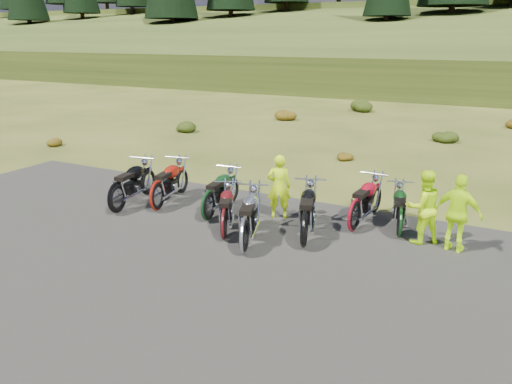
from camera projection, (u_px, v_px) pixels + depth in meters
The scene contains 21 objects.
ground at pixel (228, 251), 10.88m from camera, with size 300.00×300.00×0.00m, color #353D14.
gravel_pad at pixel (173, 291), 9.19m from camera, with size 20.00×12.00×0.04m, color black.
hill_slope at pixel (466, 80), 53.22m from camera, with size 300.00×46.00×3.00m, color #2B3B13, non-canonical shape.
hill_plateau at pixel (496, 58), 104.02m from camera, with size 300.00×90.00×9.17m, color #2B3B13.
shrub_0 at pixel (56, 141), 21.17m from camera, with size 0.77×0.77×0.45m, color brown.
shrub_1 at pixel (185, 125), 24.36m from camera, with size 1.03×1.03×0.61m, color #20330C.
shrub_2 at pixel (284, 114), 27.55m from camera, with size 1.30×1.30×0.77m, color brown.
shrub_3 at pixel (362, 104), 30.74m from camera, with size 1.56×1.56×0.92m, color #20330C.
shrub_4 at pixel (343, 154), 18.78m from camera, with size 0.77×0.77×0.45m, color brown.
shrub_5 at pixel (444, 135), 21.97m from camera, with size 1.03×1.03×0.61m, color #20330C.
motorcycle_0 at pixel (119, 213), 13.19m from camera, with size 2.34×0.78×1.23m, color black, non-canonical shape.
motorcycle_1 at pixel (158, 211), 13.36m from camera, with size 2.29×0.76×1.20m, color maroon, non-canonical shape.
motorcycle_2 at pixel (209, 221), 12.65m from camera, with size 2.19×0.73×1.15m, color #0E3314, non-canonical shape.
motorcycle_3 at pixel (244, 254), 10.74m from camera, with size 2.29×0.76×1.20m, color #ADADB2, non-canonical shape.
motorcycle_4 at pixel (224, 240), 11.47m from camera, with size 2.06×0.69×1.08m, color #560E12, non-canonical shape.
motorcycle_5 at pixel (304, 248), 11.04m from camera, with size 2.35×0.78×1.23m, color black, non-canonical shape.
motorcycle_6 at pixel (353, 232), 11.95m from camera, with size 2.23×0.74×1.17m, color maroon, non-canonical shape.
motorcycle_7 at pixel (398, 238), 11.58m from camera, with size 2.01×0.67×1.05m, color black, non-canonical shape.
person_middle at pixel (279, 188), 12.58m from camera, with size 0.60×0.39×1.65m, color #B7E80C.
person_right_a at pixel (423, 208), 11.04m from camera, with size 0.82×0.64×1.68m, color #B7E80C.
person_right_b at pixel (458, 215), 10.59m from camera, with size 1.00×0.42×1.71m, color #B7E80C.
Camera 1 is at (5.15, -8.59, 4.49)m, focal length 35.00 mm.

